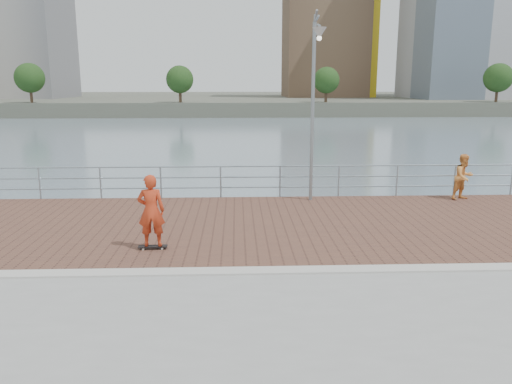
{
  "coord_description": "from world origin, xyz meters",
  "views": [
    {
      "loc": [
        -0.47,
        -9.91,
        3.94
      ],
      "look_at": [
        0.0,
        2.0,
        1.3
      ],
      "focal_mm": 35.0,
      "sensor_mm": 36.0,
      "label": 1
    }
  ],
  "objects_px": {
    "bystander": "(464,177)",
    "street_lamp": "(315,75)",
    "skateboarder": "(151,211)",
    "guardrail": "(250,178)"
  },
  "relations": [
    {
      "from": "bystander",
      "to": "street_lamp",
      "type": "bearing_deg",
      "value": 161.06
    },
    {
      "from": "skateboarder",
      "to": "bystander",
      "type": "distance_m",
      "value": 10.84
    },
    {
      "from": "street_lamp",
      "to": "skateboarder",
      "type": "relative_size",
      "value": 3.36
    },
    {
      "from": "skateboarder",
      "to": "bystander",
      "type": "relative_size",
      "value": 1.12
    },
    {
      "from": "guardrail",
      "to": "skateboarder",
      "type": "xyz_separation_m",
      "value": [
        -2.49,
        -5.45,
        0.28
      ]
    },
    {
      "from": "street_lamp",
      "to": "bystander",
      "type": "distance_m",
      "value": 6.18
    },
    {
      "from": "guardrail",
      "to": "bystander",
      "type": "distance_m",
      "value": 7.24
    },
    {
      "from": "guardrail",
      "to": "street_lamp",
      "type": "xyz_separation_m",
      "value": [
        2.03,
        -0.93,
        3.45
      ]
    },
    {
      "from": "guardrail",
      "to": "street_lamp",
      "type": "distance_m",
      "value": 4.11
    },
    {
      "from": "skateboarder",
      "to": "guardrail",
      "type": "bearing_deg",
      "value": -117.76
    }
  ]
}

